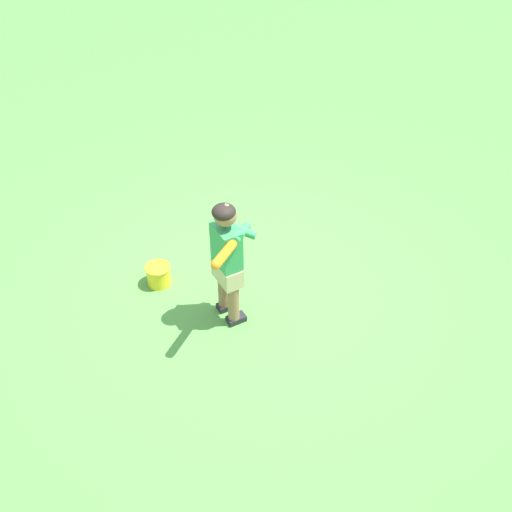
{
  "coord_description": "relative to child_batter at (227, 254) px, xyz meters",
  "views": [
    {
      "loc": [
        2.74,
        -2.59,
        3.46
      ],
      "look_at": [
        0.1,
        -0.07,
        0.45
      ],
      "focal_mm": 42.18,
      "sensor_mm": 36.0,
      "label": 1
    }
  ],
  "objects": [
    {
      "name": "ground_plane",
      "position": [
        -0.11,
        0.37,
        -0.65
      ],
      "size": [
        40.0,
        40.0,
        0.0
      ],
      "primitive_type": "plane",
      "color": "#519942"
    },
    {
      "name": "toy_bucket",
      "position": [
        -0.71,
        -0.17,
        -0.55
      ],
      "size": [
        0.22,
        0.22,
        0.19
      ],
      "color": "yellow",
      "rests_on": "ground"
    },
    {
      "name": "child_batter",
      "position": [
        0.0,
        0.0,
        0.0
      ],
      "size": [
        0.44,
        0.59,
        1.08
      ],
      "color": "#232328",
      "rests_on": "ground"
    }
  ]
}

